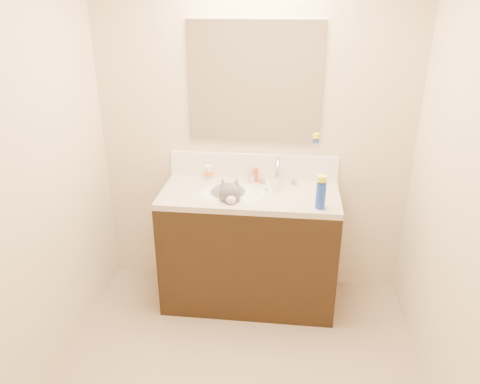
% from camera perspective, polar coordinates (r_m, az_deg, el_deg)
% --- Properties ---
extents(room_shell, '(2.24, 2.54, 2.52)m').
position_cam_1_polar(room_shell, '(2.01, -1.35, 5.23)').
color(room_shell, beige).
rests_on(room_shell, ground).
extents(vanity_cabinet, '(1.20, 0.55, 0.82)m').
position_cam_1_polar(vanity_cabinet, '(3.35, 1.13, -7.09)').
color(vanity_cabinet, black).
rests_on(vanity_cabinet, ground).
extents(counter_slab, '(1.20, 0.55, 0.04)m').
position_cam_1_polar(counter_slab, '(3.15, 1.19, -0.35)').
color(counter_slab, '#C3B399').
rests_on(counter_slab, vanity_cabinet).
extents(basin, '(0.45, 0.36, 0.14)m').
position_cam_1_polar(basin, '(3.16, -1.04, -1.30)').
color(basin, silver).
rests_on(basin, vanity_cabinet).
extents(faucet, '(0.28, 0.20, 0.21)m').
position_cam_1_polar(faucet, '(3.23, 4.63, 2.20)').
color(faucet, silver).
rests_on(faucet, counter_slab).
extents(cat, '(0.36, 0.41, 0.31)m').
position_cam_1_polar(cat, '(3.14, -1.39, -0.72)').
color(cat, '#535153').
rests_on(cat, basin).
extents(backsplash, '(1.20, 0.02, 0.18)m').
position_cam_1_polar(backsplash, '(3.35, 1.64, 3.19)').
color(backsplash, white).
rests_on(backsplash, counter_slab).
extents(mirror, '(0.90, 0.02, 0.80)m').
position_cam_1_polar(mirror, '(3.19, 1.76, 13.16)').
color(mirror, white).
rests_on(mirror, room_shell).
extents(pill_bottle, '(0.06, 0.06, 0.10)m').
position_cam_1_polar(pill_bottle, '(3.35, -3.78, 2.40)').
color(pill_bottle, white).
rests_on(pill_bottle, counter_slab).
extents(pill_label, '(0.07, 0.07, 0.04)m').
position_cam_1_polar(pill_label, '(3.35, -3.78, 2.32)').
color(pill_label, orange).
rests_on(pill_label, pill_bottle).
extents(silver_jar, '(0.07, 0.07, 0.06)m').
position_cam_1_polar(silver_jar, '(3.30, 1.44, 1.78)').
color(silver_jar, '#B7B7BC').
rests_on(silver_jar, counter_slab).
extents(amber_bottle, '(0.05, 0.05, 0.10)m').
position_cam_1_polar(amber_bottle, '(3.30, 1.89, 2.14)').
color(amber_bottle, '#D95319').
rests_on(amber_bottle, counter_slab).
extents(toothbrush, '(0.08, 0.12, 0.01)m').
position_cam_1_polar(toothbrush, '(3.17, 3.34, 0.27)').
color(toothbrush, white).
rests_on(toothbrush, counter_slab).
extents(toothbrush_head, '(0.03, 0.03, 0.02)m').
position_cam_1_polar(toothbrush_head, '(3.17, 3.34, 0.32)').
color(toothbrush_head, '#66AEDA').
rests_on(toothbrush_head, counter_slab).
extents(spray_can, '(0.07, 0.07, 0.17)m').
position_cam_1_polar(spray_can, '(2.93, 9.81, -0.43)').
color(spray_can, blue).
rests_on(spray_can, counter_slab).
extents(spray_cap, '(0.07, 0.07, 0.04)m').
position_cam_1_polar(spray_cap, '(2.88, 9.96, 1.63)').
color(spray_cap, '#FFF11A').
rests_on(spray_cap, spray_can).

